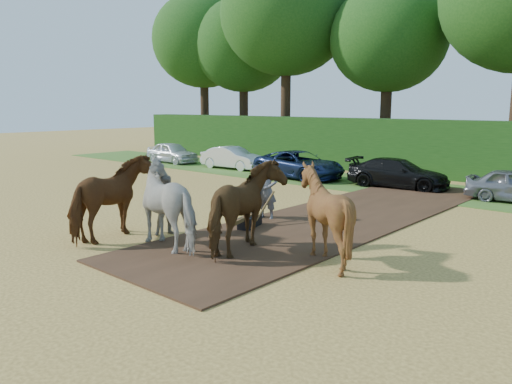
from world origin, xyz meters
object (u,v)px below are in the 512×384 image
object	(u,v)px
spectator_near	(168,205)
spectator_far	(257,192)
plough_team	(213,205)
parked_cars	(467,181)

from	to	relation	value
spectator_near	spectator_far	size ratio (longest dim) A/B	0.97
plough_team	parked_cars	distance (m)	12.48
plough_team	spectator_far	bearing A→B (deg)	113.23
spectator_far	parked_cars	distance (m)	9.65
spectator_far	plough_team	size ratio (longest dim) A/B	0.23
parked_cars	plough_team	bearing A→B (deg)	-101.09
parked_cars	spectator_near	bearing A→B (deg)	-109.86
spectator_far	plough_team	xyz separation A→B (m)	(1.46, -3.40, 0.26)
spectator_far	plough_team	distance (m)	3.70
spectator_near	spectator_far	bearing A→B (deg)	13.05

